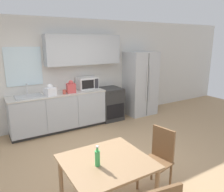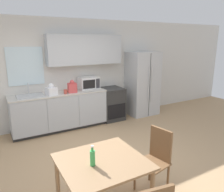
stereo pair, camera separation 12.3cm
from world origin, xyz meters
name	(u,v)px [view 2 (the right image)]	position (x,y,z in m)	size (l,w,h in m)	color
ground_plane	(102,160)	(0.00, 0.00, 0.00)	(12.00, 12.00, 0.00)	tan
wall_back	(67,69)	(0.10, 2.16, 1.46)	(12.00, 0.38, 2.70)	silver
kitchen_counter	(60,111)	(-0.22, 1.85, 0.47)	(2.30, 0.64, 0.93)	#333333
oven_range	(111,104)	(1.23, 1.86, 0.44)	(0.61, 0.64, 0.89)	#2D2D2D
refrigerator	(142,84)	(2.27, 1.83, 0.92)	(0.87, 0.72, 1.85)	silver
kitchen_sink	(30,95)	(-0.88, 1.86, 0.94)	(0.59, 0.44, 0.28)	#B7BABC
microwave	(89,83)	(0.60, 1.95, 1.08)	(0.51, 0.37, 0.31)	silver
coffee_mug	(66,91)	(-0.10, 1.70, 0.98)	(0.11, 0.08, 0.10)	#BF4C3F
grocery_bag_0	(51,90)	(-0.43, 1.72, 1.04)	(0.28, 0.25, 0.28)	white
grocery_bag_1	(72,87)	(0.08, 1.75, 1.06)	(0.23, 0.20, 0.31)	#D14C4C
dining_table	(102,167)	(-0.55, -1.08, 0.63)	(1.04, 0.96, 0.72)	#997551
dining_chair_side	(157,155)	(0.35, -1.07, 0.54)	(0.47, 0.47, 0.93)	brown
drink_bottle	(93,157)	(-0.70, -1.13, 0.83)	(0.06, 0.06, 0.26)	#3FB259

